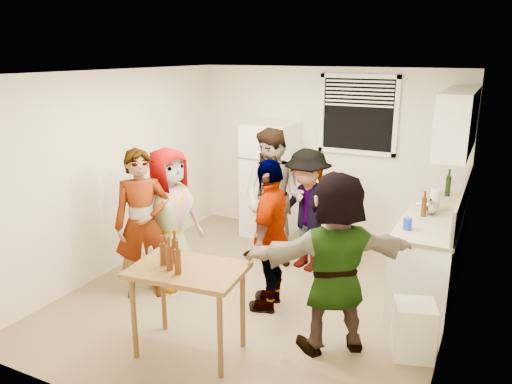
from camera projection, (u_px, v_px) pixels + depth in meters
The scene contains 23 objects.
room at pixel (260, 294), 5.78m from camera, with size 4.00×4.50×2.50m, color silver, non-canonical shape.
window at pixel (358, 115), 6.99m from camera, with size 1.12×0.10×1.06m, color white, non-canonical shape.
refrigerator at pixel (270, 180), 7.49m from camera, with size 0.70×0.70×1.70m, color white.
counter_lower at pixel (431, 250), 5.93m from camera, with size 0.60×2.20×0.86m, color white.
countertop at pixel (435, 214), 5.81m from camera, with size 0.64×2.22×0.04m, color beige.
backsplash at pixel (463, 201), 5.63m from camera, with size 0.03×2.20×0.36m, color #A6A298.
upper_cabinets at pixel (458, 121), 5.63m from camera, with size 0.34×1.60×0.70m, color white.
kettle at pixel (429, 214), 5.75m from camera, with size 0.23×0.19×0.19m, color silver, non-canonical shape.
paper_towel at pixel (434, 210), 5.88m from camera, with size 0.12×0.12×0.26m, color white.
wine_bottle at pixel (447, 196), 6.47m from camera, with size 0.07×0.07×0.26m, color black.
beer_bottle_counter at pixel (423, 216), 5.66m from camera, with size 0.06×0.06×0.22m, color #47230C.
blue_cup at pixel (407, 230), 5.24m from camera, with size 0.09×0.09×0.12m, color #1836CC.
picture_frame at pixel (459, 200), 6.01m from camera, with size 0.02×0.19×0.16m, color #D0CB47.
trash_bin at pixel (414, 331), 4.55m from camera, with size 0.35×0.35×0.52m, color white.
serving_table at pixel (191, 351), 4.67m from camera, with size 1.00×0.67×0.85m, color brown, non-canonical shape.
beer_bottle_table at pixel (164, 265), 4.50m from camera, with size 0.05×0.05×0.21m, color #47230C.
red_cup at pixel (168, 261), 4.58m from camera, with size 0.08×0.08×0.11m, color #9F1F0D.
guest_grey at pixel (173, 283), 6.03m from camera, with size 0.82×1.67×0.53m, color gray.
guest_stripe at pixel (147, 294), 5.78m from camera, with size 0.62×1.70×0.41m, color #141933.
guest_back_left at pixel (273, 262), 6.63m from camera, with size 0.87×1.79×0.68m, color brown.
guest_back_right at pixel (305, 267), 6.48m from camera, with size 1.01×1.56×0.58m, color #3B3C41.
guest_black at pixel (270, 305), 5.51m from camera, with size 0.97×1.65×0.40m, color black.
guest_orange at pixel (331, 346), 4.75m from camera, with size 1.60×1.72×0.51m, color #F9734C.
Camera 1 is at (2.28, -4.72, 2.70)m, focal length 35.00 mm.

